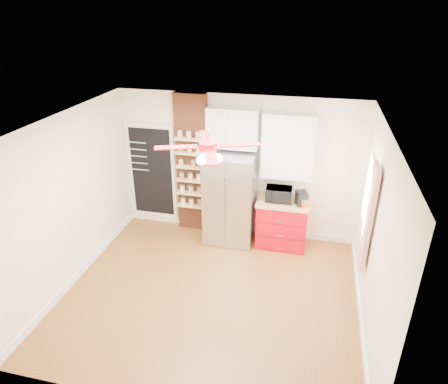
% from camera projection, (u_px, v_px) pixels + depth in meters
% --- Properties ---
extents(floor, '(4.50, 4.50, 0.00)m').
position_uv_depth(floor, '(211.00, 293.00, 6.25)').
color(floor, brown).
rests_on(floor, ground).
extents(ceiling, '(4.50, 4.50, 0.00)m').
position_uv_depth(ceiling, '(208.00, 126.00, 5.09)').
color(ceiling, white).
rests_on(ceiling, wall_back).
extents(wall_back, '(4.50, 0.02, 2.70)m').
position_uv_depth(wall_back, '(237.00, 167.00, 7.43)').
color(wall_back, beige).
rests_on(wall_back, floor).
extents(wall_front, '(4.50, 0.02, 2.70)m').
position_uv_depth(wall_front, '(156.00, 316.00, 3.92)').
color(wall_front, beige).
rests_on(wall_front, floor).
extents(wall_left, '(0.02, 4.00, 2.70)m').
position_uv_depth(wall_left, '(68.00, 202.00, 6.13)').
color(wall_left, beige).
rests_on(wall_left, floor).
extents(wall_right, '(0.02, 4.00, 2.70)m').
position_uv_depth(wall_right, '(375.00, 238.00, 5.21)').
color(wall_right, beige).
rests_on(wall_right, floor).
extents(chalkboard, '(0.95, 0.05, 1.95)m').
position_uv_depth(chalkboard, '(152.00, 172.00, 7.85)').
color(chalkboard, white).
rests_on(chalkboard, wall_back).
extents(brick_pillar, '(0.60, 0.16, 2.70)m').
position_uv_depth(brick_pillar, '(192.00, 165.00, 7.53)').
color(brick_pillar, brown).
rests_on(brick_pillar, floor).
extents(fridge, '(0.90, 0.70, 1.75)m').
position_uv_depth(fridge, '(230.00, 198.00, 7.32)').
color(fridge, silver).
rests_on(fridge, floor).
extents(upper_glass_cabinet, '(0.90, 0.35, 0.70)m').
position_uv_depth(upper_glass_cabinet, '(233.00, 128.00, 6.94)').
color(upper_glass_cabinet, white).
rests_on(upper_glass_cabinet, wall_back).
extents(red_cabinet, '(0.94, 0.64, 0.90)m').
position_uv_depth(red_cabinet, '(282.00, 223.00, 7.35)').
color(red_cabinet, '#B40212').
rests_on(red_cabinet, floor).
extents(upper_shelf_unit, '(0.90, 0.30, 1.15)m').
position_uv_depth(upper_shelf_unit, '(288.00, 146.00, 6.88)').
color(upper_shelf_unit, white).
rests_on(upper_shelf_unit, wall_back).
extents(window, '(0.04, 0.75, 1.05)m').
position_uv_depth(window, '(370.00, 194.00, 5.92)').
color(window, white).
rests_on(window, wall_right).
extents(curtain, '(0.06, 0.40, 1.55)m').
position_uv_depth(curtain, '(369.00, 217.00, 5.49)').
color(curtain, '#B11C17').
rests_on(curtain, wall_right).
extents(ceiling_fan, '(1.40, 1.40, 0.44)m').
position_uv_depth(ceiling_fan, '(208.00, 147.00, 5.21)').
color(ceiling_fan, silver).
rests_on(ceiling_fan, ceiling).
extents(toaster_oven, '(0.47, 0.33, 0.26)m').
position_uv_depth(toaster_oven, '(279.00, 194.00, 7.12)').
color(toaster_oven, black).
rests_on(toaster_oven, red_cabinet).
extents(coffee_maker, '(0.24, 0.26, 0.26)m').
position_uv_depth(coffee_maker, '(301.00, 198.00, 6.97)').
color(coffee_maker, black).
rests_on(coffee_maker, red_cabinet).
extents(canister_left, '(0.12, 0.12, 0.13)m').
position_uv_depth(canister_left, '(304.00, 204.00, 6.90)').
color(canister_left, red).
rests_on(canister_left, red_cabinet).
extents(canister_right, '(0.12, 0.12, 0.15)m').
position_uv_depth(canister_right, '(305.00, 199.00, 7.07)').
color(canister_right, '#A3091D').
rests_on(canister_right, red_cabinet).
extents(pantry_jar_oats, '(0.10, 0.10, 0.12)m').
position_uv_depth(pantry_jar_oats, '(181.00, 163.00, 7.40)').
color(pantry_jar_oats, beige).
rests_on(pantry_jar_oats, brick_pillar).
extents(pantry_jar_beans, '(0.10, 0.10, 0.12)m').
position_uv_depth(pantry_jar_beans, '(194.00, 164.00, 7.36)').
color(pantry_jar_beans, '#916A49').
rests_on(pantry_jar_beans, brick_pillar).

